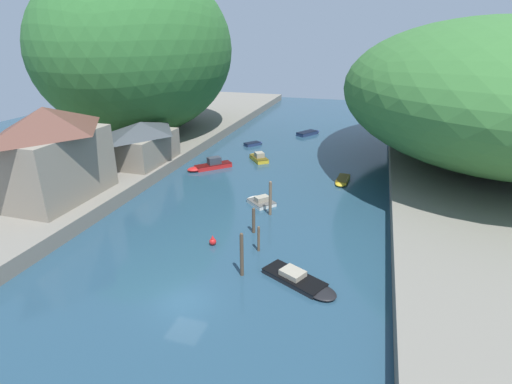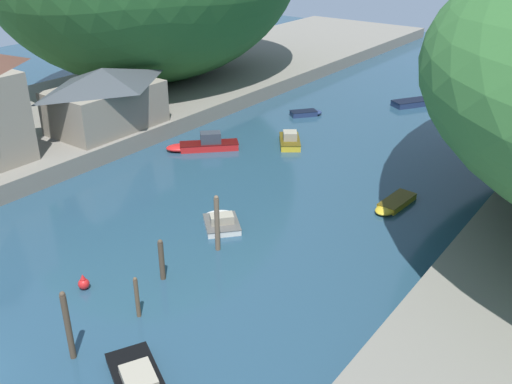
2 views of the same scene
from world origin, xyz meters
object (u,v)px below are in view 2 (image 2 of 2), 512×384
boathouse_shed (105,98)px  boat_near_quay (203,145)px  boat_white_cruiser (290,139)px  person_on_quay (77,135)px  boat_small_dinghy (416,102)px  channel_buoy_near (84,283)px  boat_navy_launch (307,113)px  boat_mid_channel (221,221)px  person_by_boathouse (100,129)px  boat_red_skiff (393,204)px

boathouse_shed → boat_near_quay: (7.83, 3.92, -3.87)m
boat_white_cruiser → person_on_quay: person_on_quay is taller
boathouse_shed → boat_small_dinghy: boathouse_shed is taller
boathouse_shed → boat_white_cruiser: (13.17, 9.89, -3.93)m
boathouse_shed → channel_buoy_near: size_ratio=10.90×
boat_small_dinghy → boat_navy_launch: (-7.69, -10.24, -0.06)m
boat_mid_channel → boat_navy_launch: bearing=60.3°
boat_near_quay → person_by_boathouse: size_ratio=3.35×
boat_white_cruiser → boat_navy_launch: bearing=73.9°
boathouse_shed → boat_white_cruiser: bearing=36.9°
channel_buoy_near → person_by_boathouse: person_by_boathouse is taller
boat_navy_launch → channel_buoy_near: size_ratio=3.58×
boat_white_cruiser → boat_near_quay: size_ratio=0.83×
boat_navy_launch → person_on_quay: 23.92m
boat_red_skiff → person_by_boathouse: size_ratio=2.59×
boat_mid_channel → boat_near_quay: bearing=88.4°
boat_small_dinghy → person_on_quay: person_on_quay is taller
boat_white_cruiser → boat_small_dinghy: bearing=38.4°
boat_white_cruiser → boat_mid_channel: (4.85, -15.59, -0.10)m
channel_buoy_near → person_on_quay: bearing=142.7°
boat_near_quay → channel_buoy_near: boat_near_quay is taller
boathouse_shed → boat_mid_channel: bearing=-17.6°
boat_red_skiff → person_on_quay: 26.09m
boat_white_cruiser → channel_buoy_near: bearing=-119.5°
boat_small_dinghy → person_by_boathouse: person_by_boathouse is taller
boat_mid_channel → boat_small_dinghy: size_ratio=0.76×
boat_navy_launch → boat_small_dinghy: bearing=91.5°
boat_near_quay → boat_red_skiff: (18.41, -0.18, -0.24)m
boat_near_quay → channel_buoy_near: size_ratio=5.95×
boathouse_shed → boat_small_dinghy: bearing=57.4°
person_by_boathouse → boat_mid_channel: bearing=-93.2°
boat_near_quay → person_on_quay: 10.67m
boat_small_dinghy → boat_mid_channel: bearing=-57.9°
boat_small_dinghy → person_by_boathouse: size_ratio=3.15×
boat_mid_channel → boat_navy_launch: (-7.84, 23.42, -0.04)m
boat_mid_channel → boat_small_dinghy: boat_mid_channel is taller
boat_red_skiff → channel_buoy_near: size_ratio=4.60×
boathouse_shed → boat_small_dinghy: size_ratio=1.95×
boat_small_dinghy → boat_red_skiff: size_ratio=1.21×
boat_near_quay → boathouse_shed: bearing=71.6°
person_on_quay → boat_near_quay: bearing=-36.8°
boat_red_skiff → person_by_boathouse: 25.21m
channel_buoy_near → person_on_quay: (-14.96, 11.42, 2.13)m
boat_navy_launch → channel_buoy_near: channel_buoy_near is taller
boathouse_shed → boat_navy_launch: size_ratio=3.04×
boathouse_shed → person_on_quay: (1.59, -4.49, -1.83)m
boat_red_skiff → boat_mid_channel: bearing=53.0°
boat_small_dinghy → boat_red_skiff: (8.36, -24.21, -0.09)m
boat_small_dinghy → boat_near_quay: bearing=-80.8°
boat_white_cruiser → boat_navy_launch: size_ratio=1.38×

